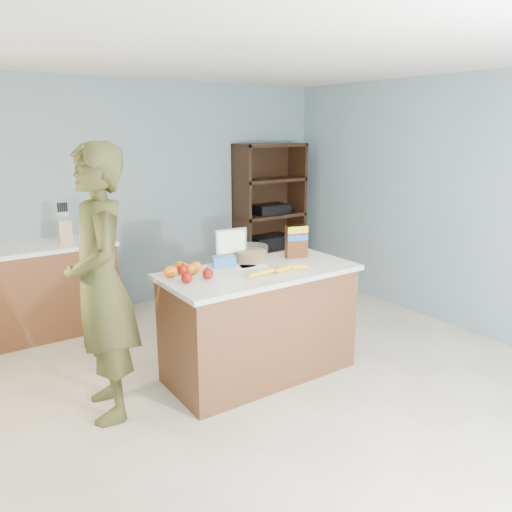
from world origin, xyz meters
TOP-DOWN VIEW (x-y plane):
  - floor at (0.00, 0.00)m, footprint 4.50×5.00m
  - walls at (0.00, 0.00)m, footprint 4.52×5.02m
  - counter_peninsula at (0.00, 0.30)m, footprint 1.56×0.76m
  - back_cabinet at (-1.20, 2.20)m, footprint 1.24×0.62m
  - shelving_unit at (1.55, 2.35)m, footprint 0.90×0.40m
  - person at (-1.21, 0.44)m, footprint 0.56×0.76m
  - knife_block at (-1.01, 2.18)m, footprint 0.12×0.10m
  - envelopes at (-0.03, 0.43)m, footprint 0.32×0.17m
  - bananas at (0.05, 0.14)m, footprint 0.57×0.16m
  - apples at (-0.56, 0.37)m, footprint 0.26×0.29m
  - oranges at (-0.56, 0.53)m, footprint 0.32×0.20m
  - blue_carton at (-0.18, 0.54)m, footprint 0.21×0.18m
  - salad_bowl at (0.09, 0.56)m, footprint 0.30×0.30m
  - tv at (-0.06, 0.63)m, footprint 0.28×0.12m
  - cereal_box at (0.47, 0.43)m, footprint 0.20×0.12m

SIDE VIEW (x-z plane):
  - floor at x=0.00m, z-range -0.01..0.01m
  - counter_peninsula at x=0.00m, z-range -0.03..0.87m
  - back_cabinet at x=-1.20m, z-range 0.00..0.90m
  - shelving_unit at x=1.55m, z-range -0.04..1.76m
  - envelopes at x=-0.03m, z-range 0.90..0.90m
  - bananas at x=0.05m, z-range 0.90..0.94m
  - blue_carton at x=-0.18m, z-range 0.90..0.98m
  - apples at x=-0.56m, z-range 0.90..0.98m
  - oranges at x=-0.56m, z-range 0.90..0.98m
  - person at x=-1.21m, z-range 0.00..1.91m
  - salad_bowl at x=0.09m, z-range 0.89..1.02m
  - knife_block at x=-1.01m, z-range 0.86..1.17m
  - tv at x=-0.06m, z-range 0.92..1.20m
  - cereal_box at x=0.47m, z-range 0.92..1.20m
  - walls at x=0.00m, z-range 0.40..2.91m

